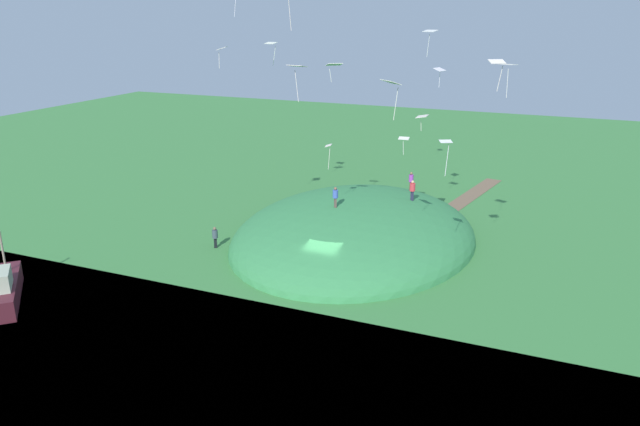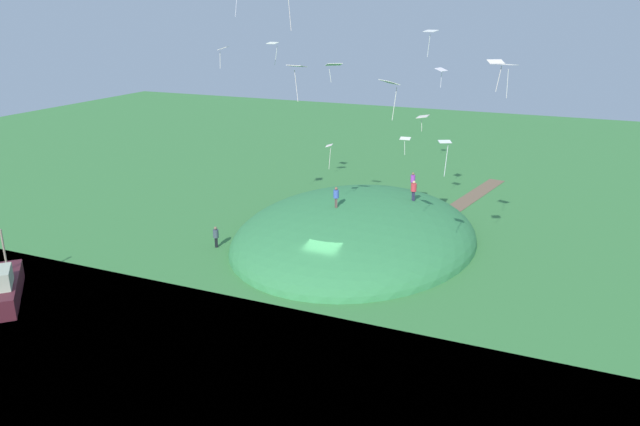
# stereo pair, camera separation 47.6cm
# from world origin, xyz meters

# --- Properties ---
(ground_plane) EXTENTS (160.00, 160.00, 0.00)m
(ground_plane) POSITION_xyz_m (0.00, 0.00, 0.00)
(ground_plane) COLOR #38783A
(grass_hill) EXTENTS (24.77, 19.53, 6.41)m
(grass_hill) POSITION_xyz_m (7.87, 0.46, 0.00)
(grass_hill) COLOR #337E46
(grass_hill) RESTS_ON ground_plane
(dirt_path) EXTENTS (16.98, 4.86, 0.04)m
(dirt_path) POSITION_xyz_m (23.02, -6.23, 0.02)
(dirt_path) COLOR brown
(dirt_path) RESTS_ON ground_plane
(boat_on_lake) EXTENTS (6.01, 5.93, 4.28)m
(boat_on_lake) POSITION_xyz_m (-11.83, 17.56, 0.89)
(boat_on_lake) COLOR #461A23
(boat_on_lake) RESTS_ON lake_water
(person_near_shore) EXTENTS (0.61, 0.61, 1.68)m
(person_near_shore) POSITION_xyz_m (5.96, 1.51, 4.19)
(person_near_shore) COLOR brown
(person_near_shore) RESTS_ON grass_hill
(person_walking_path) EXTENTS (0.60, 0.60, 1.76)m
(person_walking_path) POSITION_xyz_m (1.55, 10.04, 1.10)
(person_walking_path) COLOR black
(person_walking_path) RESTS_ON ground_plane
(person_with_child) EXTENTS (0.59, 0.59, 1.74)m
(person_with_child) POSITION_xyz_m (15.71, -2.15, 3.42)
(person_with_child) COLOR #32292D
(person_with_child) RESTS_ON grass_hill
(person_on_hilltop) EXTENTS (0.67, 0.67, 1.74)m
(person_on_hilltop) POSITION_xyz_m (11.19, -3.40, 3.90)
(person_on_hilltop) COLOR #2A2947
(person_on_hilltop) RESTS_ON grass_hill
(kite_0) EXTENTS (0.80, 0.63, 1.94)m
(kite_0) POSITION_xyz_m (5.39, 1.88, 8.08)
(kite_0) COLOR silver
(kite_2) EXTENTS (0.89, 0.99, 1.69)m
(kite_2) POSITION_xyz_m (-3.01, -11.06, 15.38)
(kite_2) COLOR silver
(kite_4) EXTENTS (1.08, 1.26, 2.07)m
(kite_4) POSITION_xyz_m (2.83, -11.00, 14.79)
(kite_4) COLOR silver
(kite_5) EXTENTS (1.16, 1.21, 1.20)m
(kite_5) POSITION_xyz_m (-0.18, -0.69, 14.76)
(kite_5) COLOR white
(kite_6) EXTENTS (1.28, 1.32, 2.26)m
(kite_6) POSITION_xyz_m (-3.95, -5.58, 14.18)
(kite_6) COLOR white
(kite_8) EXTENTS (0.78, 1.03, 1.93)m
(kite_8) POSITION_xyz_m (10.93, 9.42, 15.31)
(kite_8) COLOR silver
(kite_9) EXTENTS (1.18, 0.96, 1.58)m
(kite_9) POSITION_xyz_m (13.31, -4.65, 13.45)
(kite_9) COLOR white
(kite_10) EXTENTS (0.87, 1.03, 1.78)m
(kite_10) POSITION_xyz_m (5.08, -5.55, 16.64)
(kite_10) COLOR silver
(kite_11) EXTENTS (1.17, 0.84, 1.20)m
(kite_11) POSITION_xyz_m (6.70, -4.95, 10.70)
(kite_11) COLOR white
(kite_12) EXTENTS (0.67, 0.92, 1.42)m
(kite_12) POSITION_xyz_m (12.18, -2.22, 7.79)
(kite_12) COLOR silver
(kite_13) EXTENTS (1.22, 1.02, 1.56)m
(kite_13) POSITION_xyz_m (2.65, 9.21, 15.37)
(kite_13) COLOR silver
(kite_14) EXTENTS (0.91, 1.20, 2.30)m
(kite_14) POSITION_xyz_m (-2.32, 0.89, 14.70)
(kite_14) COLOR white
(kite_15) EXTENTS (0.78, 0.88, 2.13)m
(kite_15) POSITION_xyz_m (-1.49, -8.35, 10.49)
(kite_15) COLOR white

